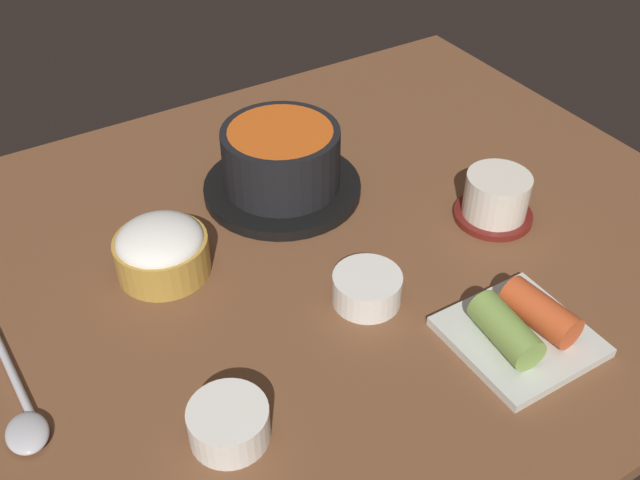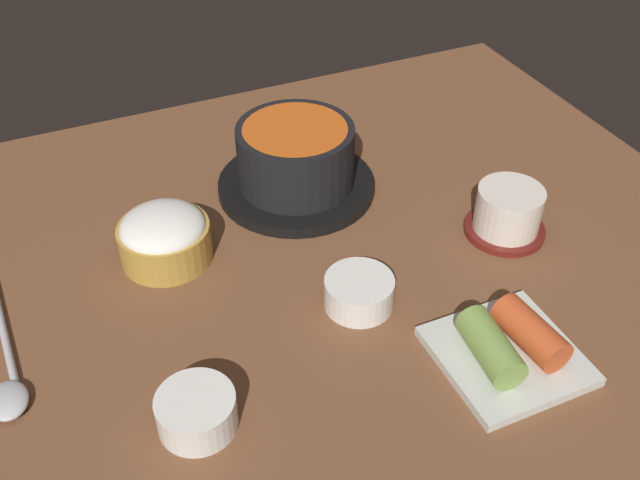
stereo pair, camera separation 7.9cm
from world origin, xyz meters
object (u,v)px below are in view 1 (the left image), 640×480
(kimchi_plate, at_px, (521,328))
(spoon, at_px, (21,409))
(tea_cup_with_saucer, at_px, (496,198))
(stone_pot, at_px, (281,164))
(rice_bowl, at_px, (161,249))
(side_bowl_near, at_px, (229,422))
(banchan_cup_center, at_px, (367,287))

(kimchi_plate, height_order, spoon, kimchi_plate)
(tea_cup_with_saucer, bearing_deg, stone_pot, 137.06)
(tea_cup_with_saucer, distance_m, spoon, 0.55)
(rice_bowl, xyz_separation_m, side_bowl_near, (-0.03, -0.23, -0.01))
(banchan_cup_center, bearing_deg, spoon, 173.18)
(spoon, bearing_deg, rice_bowl, 31.67)
(stone_pot, bearing_deg, rice_bowl, -161.49)
(banchan_cup_center, bearing_deg, kimchi_plate, -52.30)
(tea_cup_with_saucer, xyz_separation_m, spoon, (-0.55, 0.00, -0.02))
(rice_bowl, height_order, side_bowl_near, rice_bowl)
(stone_pot, distance_m, side_bowl_near, 0.36)
(tea_cup_with_saucer, height_order, spoon, tea_cup_with_saucer)
(banchan_cup_center, distance_m, kimchi_plate, 0.16)
(stone_pot, distance_m, banchan_cup_center, 0.21)
(stone_pot, bearing_deg, side_bowl_near, -126.28)
(banchan_cup_center, distance_m, spoon, 0.35)
(kimchi_plate, bearing_deg, rice_bowl, 132.96)
(rice_bowl, height_order, kimchi_plate, rice_bowl)
(stone_pot, xyz_separation_m, kimchi_plate, (0.08, -0.34, -0.02))
(stone_pot, height_order, kimchi_plate, stone_pot)
(stone_pot, relative_size, rice_bowl, 1.93)
(rice_bowl, distance_m, tea_cup_with_saucer, 0.39)
(stone_pot, xyz_separation_m, tea_cup_with_saucer, (0.19, -0.18, -0.01))
(tea_cup_with_saucer, bearing_deg, kimchi_plate, -124.29)
(kimchi_plate, xyz_separation_m, spoon, (-0.44, 0.17, -0.01))
(rice_bowl, bearing_deg, kimchi_plate, -47.04)
(banchan_cup_center, height_order, kimchi_plate, kimchi_plate)
(stone_pot, xyz_separation_m, banchan_cup_center, (-0.02, -0.21, -0.02))
(rice_bowl, height_order, spoon, rice_bowl)
(kimchi_plate, bearing_deg, side_bowl_near, 170.79)
(tea_cup_with_saucer, bearing_deg, spoon, 179.66)
(tea_cup_with_saucer, relative_size, kimchi_plate, 0.72)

